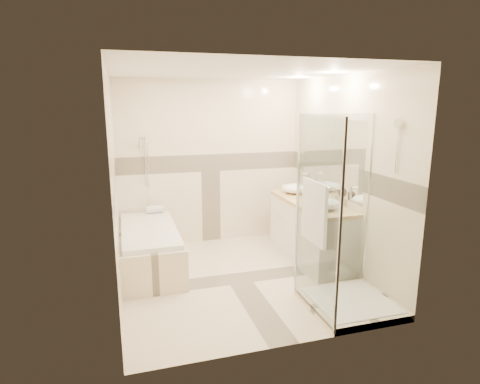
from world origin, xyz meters
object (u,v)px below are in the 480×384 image
object	(u,v)px
bathtub	(150,246)
shower_enclosure	(339,262)
amenity_bottle_a	(314,197)
vessel_sink_near	(294,188)
vanity	(310,231)
amenity_bottle_b	(306,193)
vessel_sink_far	(326,204)

from	to	relation	value
bathtub	shower_enclosure	distance (m)	2.47
amenity_bottle_a	vessel_sink_near	bearing A→B (deg)	90.00
vanity	amenity_bottle_b	world-z (taller)	amenity_bottle_b
shower_enclosure	amenity_bottle_a	xyz separation A→B (m)	(0.27, 1.16, 0.43)
shower_enclosure	vessel_sink_far	size ratio (longest dim) A/B	5.75
bathtub	amenity_bottle_b	size ratio (longest dim) A/B	10.11
bathtub	amenity_bottle_a	bearing A→B (deg)	-12.25
bathtub	amenity_bottle_b	world-z (taller)	amenity_bottle_b
vanity	vessel_sink_near	world-z (taller)	vessel_sink_near
shower_enclosure	vessel_sink_far	bearing A→B (deg)	71.71
vessel_sink_far	bathtub	bearing A→B (deg)	159.53
vessel_sink_near	amenity_bottle_b	size ratio (longest dim) A/B	2.10
bathtub	vessel_sink_far	size ratio (longest dim) A/B	4.79
bathtub	shower_enclosure	xyz separation A→B (m)	(1.86, -1.62, 0.20)
amenity_bottle_a	amenity_bottle_b	size ratio (longest dim) A/B	0.96
bathtub	vanity	xyz separation A→B (m)	(2.15, -0.35, 0.12)
bathtub	shower_enclosure	world-z (taller)	shower_enclosure
amenity_bottle_a	amenity_bottle_b	bearing A→B (deg)	90.00
vanity	shower_enclosure	xyz separation A→B (m)	(-0.29, -1.27, 0.08)
bathtub	vanity	distance (m)	2.18
amenity_bottle_a	amenity_bottle_b	distance (m)	0.24
shower_enclosure	amenity_bottle_b	xyz separation A→B (m)	(0.27, 1.39, 0.43)
shower_enclosure	amenity_bottle_a	bearing A→B (deg)	76.75
vessel_sink_far	amenity_bottle_a	distance (m)	0.33
vanity	vessel_sink_near	size ratio (longest dim) A/B	4.58
shower_enclosure	vessel_sink_near	xyz separation A→B (m)	(0.27, 1.78, 0.42)
bathtub	amenity_bottle_a	distance (m)	2.27
amenity_bottle_a	bathtub	bearing A→B (deg)	167.75
vanity	vessel_sink_far	world-z (taller)	vessel_sink_far
bathtub	vessel_sink_near	distance (m)	2.22
bathtub	vessel_sink_far	distance (m)	2.36
vessel_sink_far	amenity_bottle_b	distance (m)	0.57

